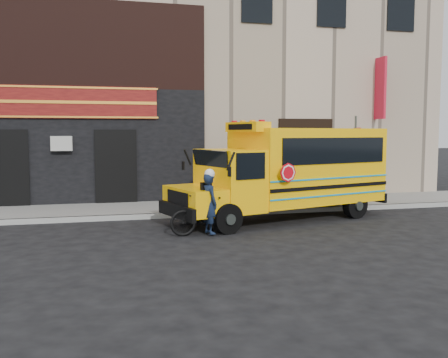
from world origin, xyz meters
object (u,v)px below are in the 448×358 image
school_bus (291,169)px  bicycle (204,215)px  sign_pole (355,158)px  cyclist (210,205)px

school_bus → bicycle: (-3.06, -1.74, -0.98)m
sign_pole → cyclist: bearing=-151.5°
school_bus → sign_pole: (2.89, 1.35, 0.24)m
sign_pole → bicycle: sign_pole is taller
bicycle → cyclist: cyclist is taller
bicycle → cyclist: 0.29m
school_bus → cyclist: bearing=-148.2°
school_bus → bicycle: bearing=-150.4°
sign_pole → bicycle: 6.81m
school_bus → bicycle: 3.65m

